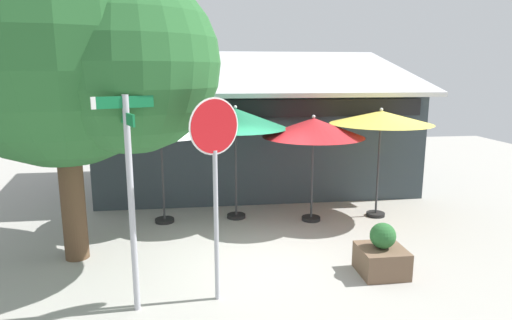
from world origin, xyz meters
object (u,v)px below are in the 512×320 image
Objects in this scene: patio_umbrella_mustard_far_right at (381,118)px; patio_umbrella_forest_green_center at (235,119)px; stop_sign at (215,161)px; street_sign_post at (130,185)px; sidewalk_planter at (382,255)px; patio_umbrella_crimson_right at (313,128)px; patio_umbrella_ivory_left at (160,125)px; shade_tree at (74,43)px.

patio_umbrella_forest_green_center is at bearing 174.84° from patio_umbrella_mustard_far_right.
stop_sign is 3.81m from patio_umbrella_forest_green_center.
street_sign_post reaches higher than stop_sign.
sidewalk_planter is (-1.13, -2.96, -2.03)m from patio_umbrella_mustard_far_right.
patio_umbrella_ivory_left is at bearing 174.74° from patio_umbrella_crimson_right.
sidewalk_planter is (0.50, -2.86, -1.84)m from patio_umbrella_crimson_right.
patio_umbrella_forest_green_center reaches higher than patio_umbrella_mustard_far_right.
patio_umbrella_ivory_left is (0.12, 3.82, 0.39)m from street_sign_post.
street_sign_post is 1.02× the size of stop_sign.
patio_umbrella_crimson_right is 0.40× the size of shade_tree.
street_sign_post is 6.32m from patio_umbrella_mustard_far_right.
shade_tree is (-2.27, 1.73, 1.74)m from stop_sign.
stop_sign is at bearing -73.71° from patio_umbrella_ivory_left.
stop_sign is at bearing -170.25° from sidewalk_planter.
patio_umbrella_mustard_far_right is at bearing 15.40° from shade_tree.
street_sign_post is 1.20× the size of patio_umbrella_mustard_far_right.
stop_sign is 1.18× the size of patio_umbrella_mustard_far_right.
sidewalk_planter is at bearing -110.91° from patio_umbrella_mustard_far_right.
street_sign_post is 2.97m from shade_tree.
shade_tree reaches higher than patio_umbrella_forest_green_center.
patio_umbrella_mustard_far_right is 6.66m from shade_tree.
street_sign_post is at bearing -172.71° from stop_sign.
stop_sign is 1.24× the size of patio_umbrella_crimson_right.
street_sign_post is at bearing -91.78° from patio_umbrella_ivory_left.
patio_umbrella_ivory_left is 2.81m from shade_tree.
street_sign_post is at bearing -60.16° from shade_tree.
patio_umbrella_forest_green_center is 2.94× the size of sidewalk_planter.
patio_umbrella_crimson_right is (1.73, -0.41, -0.19)m from patio_umbrella_forest_green_center.
shade_tree is at bearing -160.68° from patio_umbrella_crimson_right.
patio_umbrella_crimson_right is 2.72× the size of sidewalk_planter.
street_sign_post is at bearing -170.97° from sidewalk_planter.
patio_umbrella_ivory_left is 0.41× the size of shade_tree.
stop_sign is 4.09m from patio_umbrella_crimson_right.
sidewalk_planter is at bearing -80.03° from patio_umbrella_crimson_right.
street_sign_post is 0.50× the size of shade_tree.
stop_sign is (1.19, 0.15, 0.29)m from street_sign_post.
stop_sign is at bearing -125.02° from patio_umbrella_crimson_right.
street_sign_post is 1.23m from stop_sign.
stop_sign is at bearing -139.08° from patio_umbrella_mustard_far_right.
patio_umbrella_forest_green_center is 1.08× the size of patio_umbrella_crimson_right.
shade_tree reaches higher than street_sign_post.
patio_umbrella_forest_green_center reaches higher than patio_umbrella_ivory_left.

